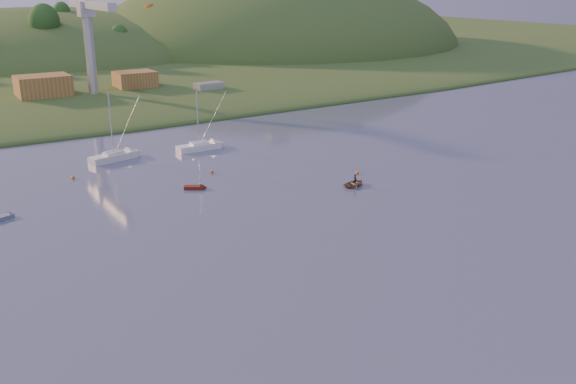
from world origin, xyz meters
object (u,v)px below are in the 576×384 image
sailboat_far (199,146)px  canoe (355,183)px  red_tender (199,187)px  sailboat_near (114,156)px  grey_dinghy (6,216)px

sailboat_far → canoe: sailboat_far is taller
canoe → red_tender: red_tender is taller
canoe → sailboat_far: bearing=4.9°
sailboat_near → red_tender: bearing=-90.0°
canoe → sailboat_near: bearing=24.3°
grey_dinghy → red_tender: bearing=-25.2°
canoe → red_tender: size_ratio=1.09×
sailboat_near → red_tender: (5.11, -20.27, -0.49)m
sailboat_near → grey_dinghy: bearing=-150.3°
sailboat_far → canoe: (9.82, -29.27, -0.32)m
sailboat_far → red_tender: bearing=-116.6°
sailboat_far → canoe: 30.88m
red_tender → grey_dinghy: bearing=-154.0°
sailboat_near → sailboat_far: size_ratio=1.04×
canoe → grey_dinghy: (-42.73, 12.36, -0.14)m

